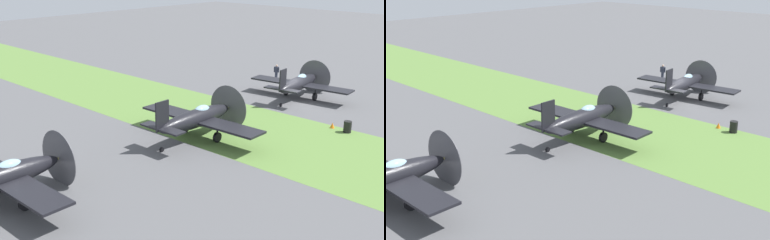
% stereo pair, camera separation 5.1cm
% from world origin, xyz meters
% --- Properties ---
extents(ground_plane, '(160.00, 160.00, 0.00)m').
position_xyz_m(ground_plane, '(0.00, 0.00, 0.00)').
color(ground_plane, '#515154').
extents(grass_verge, '(120.00, 11.00, 0.01)m').
position_xyz_m(grass_verge, '(0.00, -9.03, 0.00)').
color(grass_verge, '#567A38').
rests_on(grass_verge, ground).
extents(airplane_lead, '(10.07, 7.98, 3.57)m').
position_xyz_m(airplane_lead, '(-0.73, 1.47, 1.50)').
color(airplane_lead, black).
rests_on(airplane_lead, ground).
extents(airplane_wingman, '(10.61, 8.43, 3.80)m').
position_xyz_m(airplane_wingman, '(-0.19, -13.19, 1.59)').
color(airplane_wingman, black).
rests_on(airplane_wingman, ground).
extents(airplane_trail, '(10.34, 8.22, 3.70)m').
position_xyz_m(airplane_trail, '(-0.80, -27.92, 1.55)').
color(airplane_trail, black).
rests_on(airplane_trail, ground).
extents(ground_crew_chief, '(0.62, 0.38, 1.73)m').
position_xyz_m(ground_crew_chief, '(-6.55, 6.18, 0.91)').
color(ground_crew_chief, '#2D3342').
rests_on(ground_crew_chief, ground).
extents(ground_crew_mechanic, '(0.38, 0.61, 1.73)m').
position_xyz_m(ground_crew_mechanic, '(-3.52, -5.49, 0.91)').
color(ground_crew_mechanic, '#2D3342').
rests_on(ground_crew_mechanic, ground).
extents(fuel_drum, '(0.60, 0.60, 0.90)m').
position_xyz_m(fuel_drum, '(7.23, -4.25, 0.45)').
color(fuel_drum, black).
rests_on(fuel_drum, ground).
extents(runway_marker_cone, '(0.36, 0.36, 0.44)m').
position_xyz_m(runway_marker_cone, '(5.89, -4.11, 0.22)').
color(runway_marker_cone, orange).
rests_on(runway_marker_cone, ground).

